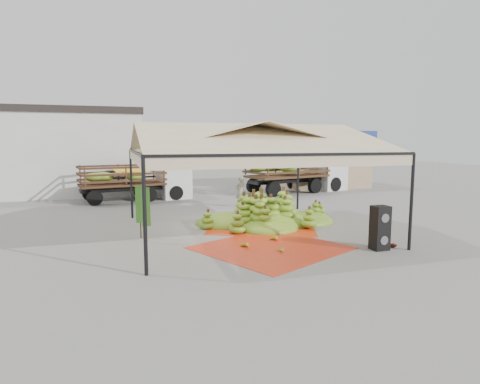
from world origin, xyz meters
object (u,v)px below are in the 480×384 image
object	(u,v)px
vendor	(241,192)
truck_left	(140,178)
speaker_stack	(380,228)
truck_right	(301,169)
banana_heap	(269,208)

from	to	relation	value
vendor	truck_left	bearing A→B (deg)	-53.50
speaker_stack	truck_right	size ratio (longest dim) A/B	0.18
banana_heap	speaker_stack	distance (m)	5.16
speaker_stack	vendor	world-z (taller)	vendor
vendor	truck_right	world-z (taller)	truck_right
vendor	truck_left	xyz separation A→B (m)	(-4.74, 4.16, 0.49)
banana_heap	vendor	world-z (taller)	vendor
banana_heap	truck_right	distance (m)	10.95
truck_left	truck_right	distance (m)	10.55
speaker_stack	vendor	bearing A→B (deg)	98.47
speaker_stack	truck_right	distance (m)	14.64
truck_right	truck_left	bearing A→B (deg)	168.95
banana_heap	vendor	distance (m)	4.28
speaker_stack	truck_right	bearing A→B (deg)	71.77
banana_heap	vendor	bearing A→B (deg)	88.31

